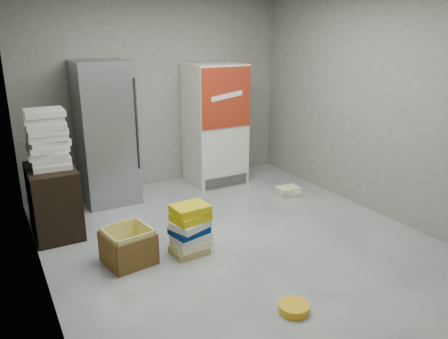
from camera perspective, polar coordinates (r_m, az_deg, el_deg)
The scene contains 10 objects.
ground at distance 4.84m, azimuth 2.91°, elevation -10.16°, with size 5.00×5.00×0.00m, color #AFAFAA.
room_shell at distance 4.30m, azimuth 3.29°, elevation 11.53°, with size 4.04×5.04×2.82m.
steel_fridge at distance 6.05m, azimuth -15.19°, elevation 4.59°, with size 0.70×0.72×1.90m.
coke_cooler at distance 6.63m, azimuth -1.19°, elevation 5.92°, with size 0.80×0.73×1.80m.
wood_shelf at distance 5.38m, azimuth -21.33°, elevation -3.79°, with size 0.50×0.80×0.80m, color black.
supply_box_stack at distance 5.17m, azimuth -22.09°, elevation 3.74°, with size 0.45×0.45×0.65m.
phonebook_stack_main at distance 4.63m, azimuth -4.43°, elevation -7.83°, with size 0.44×0.39×0.54m.
phonebook_stack_side at distance 6.31m, azimuth 8.40°, elevation -2.83°, with size 0.35×0.32×0.13m.
cardboard_box at distance 4.60m, azimuth -12.38°, elevation -10.04°, with size 0.52×0.52×0.37m.
bucket_lid at distance 3.89m, azimuth 9.09°, elevation -17.40°, with size 0.26×0.26×0.07m, color yellow.
Camera 1 is at (-2.29, -3.61, 2.26)m, focal length 35.00 mm.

